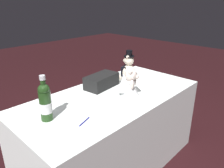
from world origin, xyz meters
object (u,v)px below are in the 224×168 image
object	(u,v)px
teddy_bear_groom	(128,69)
gift_case_black	(102,81)
teddy_bear_bride	(129,84)
signing_pen	(84,122)
champagne_bottle	(45,102)

from	to	relation	value
teddy_bear_groom	gift_case_black	bearing A→B (deg)	-6.55
teddy_bear_bride	gift_case_black	distance (m)	0.31
teddy_bear_bride	gift_case_black	size ratio (longest dim) A/B	0.72
teddy_bear_bride	gift_case_black	xyz separation A→B (m)	(0.02, -0.31, -0.05)
signing_pen	teddy_bear_groom	bearing A→B (deg)	-158.72
teddy_bear_groom	signing_pen	size ratio (longest dim) A/B	2.45
teddy_bear_groom	signing_pen	xyz separation A→B (m)	(0.82, 0.32, -0.11)
champagne_bottle	teddy_bear_groom	bearing A→B (deg)	-173.26
signing_pen	gift_case_black	bearing A→B (deg)	-144.52
champagne_bottle	signing_pen	distance (m)	0.28
gift_case_black	signing_pen	bearing A→B (deg)	35.48
champagne_bottle	teddy_bear_bride	bearing A→B (deg)	166.82
champagne_bottle	signing_pen	bearing A→B (deg)	125.09
signing_pen	gift_case_black	size ratio (longest dim) A/B	0.36
teddy_bear_groom	gift_case_black	size ratio (longest dim) A/B	0.89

